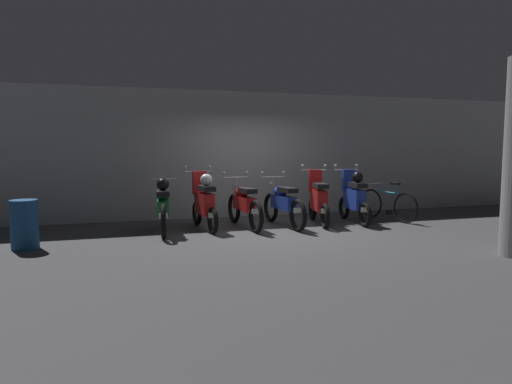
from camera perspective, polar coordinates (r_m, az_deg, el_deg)
name	(u,v)px	position (r m, az deg, el deg)	size (l,w,h in m)	color
ground_plane	(271,231)	(9.02, 1.95, -4.96)	(80.00, 80.00, 0.00)	#424244
back_wall	(242,155)	(11.00, -1.79, 4.76)	(16.00, 0.30, 3.00)	#9EA0A3
motorbike_slot_0	(163,206)	(8.95, -11.68, -1.75)	(0.56, 1.95, 1.08)	black
motorbike_slot_1	(204,202)	(9.18, -6.62, -1.22)	(0.59, 1.68, 1.29)	black
motorbike_slot_2	(244,204)	(9.34, -1.55, -1.54)	(0.59, 1.95, 1.15)	black
motorbike_slot_3	(283,203)	(9.50, 3.44, -1.43)	(0.59, 1.95, 1.15)	black
motorbike_slot_4	(318,200)	(9.87, 7.89, -1.01)	(0.59, 1.66, 1.29)	black
motorbike_slot_5	(354,197)	(10.17, 12.30, -0.66)	(0.59, 1.68, 1.29)	black
bicycle	(388,205)	(10.76, 16.37, -1.54)	(0.56, 1.69, 0.89)	black
trash_bin	(24,225)	(8.26, -27.30, -3.69)	(0.43, 0.43, 0.81)	navy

